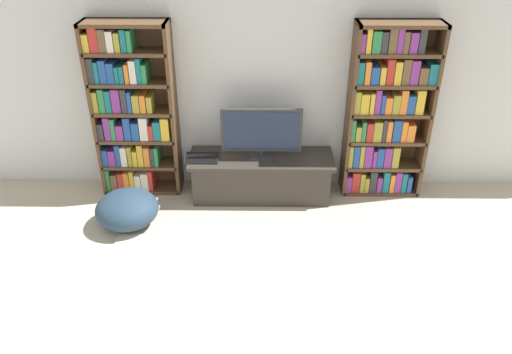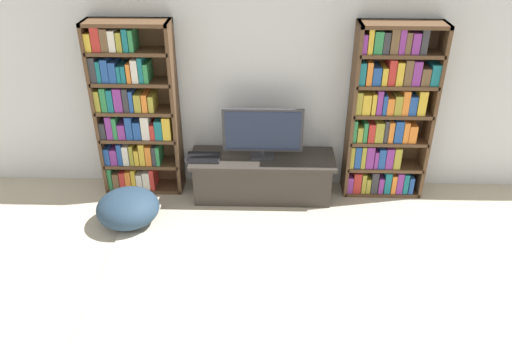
{
  "view_description": "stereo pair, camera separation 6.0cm",
  "coord_description": "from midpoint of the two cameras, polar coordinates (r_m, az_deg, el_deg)",
  "views": [
    {
      "loc": [
        0.07,
        -0.66,
        2.87
      ],
      "look_at": [
        0.02,
        3.08,
        0.7
      ],
      "focal_mm": 35.0,
      "sensor_mm": 36.0,
      "label": 1
    },
    {
      "loc": [
        0.12,
        -0.66,
        2.87
      ],
      "look_at": [
        0.02,
        3.08,
        0.7
      ],
      "focal_mm": 35.0,
      "sensor_mm": 36.0,
      "label": 2
    }
  ],
  "objects": [
    {
      "name": "wall_back",
      "position": [
        5.14,
        -0.4,
        12.32
      ],
      "size": [
        8.8,
        0.06,
        2.6
      ],
      "color": "silver",
      "rests_on": "ground_plane"
    },
    {
      "name": "bookshelf_right",
      "position": [
        5.25,
        14.31,
        7.18
      ],
      "size": [
        0.83,
        0.3,
        1.81
      ],
      "color": "#513823",
      "rests_on": "ground_plane"
    },
    {
      "name": "tv_stand",
      "position": [
        5.28,
        0.28,
        0.12
      ],
      "size": [
        1.5,
        0.52,
        0.46
      ],
      "color": "#332D28",
      "rests_on": "ground_plane"
    },
    {
      "name": "television",
      "position": [
        5.04,
        0.29,
        5.12
      ],
      "size": [
        0.82,
        0.16,
        0.54
      ],
      "color": "#2D2D33",
      "rests_on": "tv_stand"
    },
    {
      "name": "area_rug",
      "position": [
        4.1,
        -4.14,
        -14.34
      ],
      "size": [
        2.14,
        1.83,
        0.02
      ],
      "color": "beige",
      "rests_on": "ground_plane"
    },
    {
      "name": "laptop",
      "position": [
        5.16,
        -6.52,
        2.18
      ],
      "size": [
        0.34,
        0.23,
        0.03
      ],
      "color": "#28282D",
      "rests_on": "tv_stand"
    },
    {
      "name": "bookshelf_left",
      "position": [
        5.29,
        -14.38,
        7.18
      ],
      "size": [
        0.83,
        0.3,
        1.81
      ],
      "color": "#513823",
      "rests_on": "ground_plane"
    },
    {
      "name": "beanbag_ottoman",
      "position": [
        5.02,
        -14.85,
        -3.58
      ],
      "size": [
        0.61,
        0.61,
        0.34
      ],
      "primitive_type": "ellipsoid",
      "color": "#23384C",
      "rests_on": "ground_plane"
    }
  ]
}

